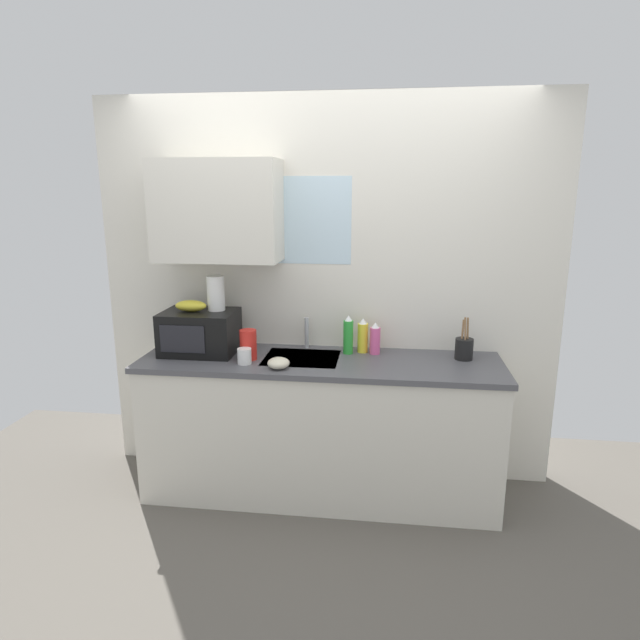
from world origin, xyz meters
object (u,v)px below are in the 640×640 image
object	(u,v)px
paper_towel_roll	(216,293)
dish_soap_bottle_yellow	(363,336)
cereal_canister	(248,345)
mug_white	(244,356)
utensil_crock	(464,348)
microwave	(200,332)
small_bowl	(279,363)
dish_soap_bottle_pink	(375,339)
dish_soap_bottle_green	(348,336)
banana_bunch	(191,306)

from	to	relation	value
paper_towel_roll	dish_soap_bottle_yellow	size ratio (longest dim) A/B	0.99
dish_soap_bottle_yellow	cereal_canister	xyz separation A→B (m)	(-0.69, -0.24, -0.01)
cereal_canister	mug_white	size ratio (longest dim) A/B	1.95
cereal_canister	utensil_crock	xyz separation A→B (m)	(1.31, 0.17, -0.02)
microwave	dish_soap_bottle_yellow	bearing A→B (deg)	7.83
dish_soap_bottle_yellow	small_bowl	bearing A→B (deg)	-140.34
dish_soap_bottle_pink	cereal_canister	size ratio (longest dim) A/B	1.11
dish_soap_bottle_pink	cereal_canister	xyz separation A→B (m)	(-0.77, -0.21, -0.00)
dish_soap_bottle_yellow	utensil_crock	size ratio (longest dim) A/B	0.83
dish_soap_bottle_pink	small_bowl	bearing A→B (deg)	-146.48
dish_soap_bottle_green	dish_soap_bottle_pink	size ratio (longest dim) A/B	1.22
paper_towel_roll	dish_soap_bottle_pink	bearing A→B (deg)	3.61
cereal_canister	utensil_crock	bearing A→B (deg)	7.36
dish_soap_bottle_yellow	small_bowl	size ratio (longest dim) A/B	1.71
dish_soap_bottle_green	mug_white	size ratio (longest dim) A/B	2.62
dish_soap_bottle_pink	microwave	bearing A→B (deg)	-174.06
paper_towel_roll	small_bowl	world-z (taller)	paper_towel_roll
utensil_crock	dish_soap_bottle_green	bearing A→B (deg)	177.66
paper_towel_roll	small_bowl	distance (m)	0.65
dish_soap_bottle_pink	small_bowl	size ratio (longest dim) A/B	1.58
banana_bunch	dish_soap_bottle_yellow	world-z (taller)	banana_bunch
dish_soap_bottle_green	small_bowl	xyz separation A→B (m)	(-0.38, -0.35, -0.09)
paper_towel_roll	dish_soap_bottle_yellow	distance (m)	0.97
banana_bunch	small_bowl	world-z (taller)	banana_bunch
mug_white	microwave	bearing A→B (deg)	150.93
microwave	paper_towel_roll	bearing A→B (deg)	27.17
banana_bunch	small_bowl	bearing A→B (deg)	-22.33
mug_white	paper_towel_roll	bearing A→B (deg)	134.83
paper_towel_roll	cereal_canister	xyz separation A→B (m)	(0.24, -0.15, -0.29)
cereal_canister	mug_white	distance (m)	0.10
cereal_canister	dish_soap_bottle_pink	bearing A→B (deg)	15.55
microwave	utensil_crock	bearing A→B (deg)	2.47
paper_towel_roll	dish_soap_bottle_green	size ratio (longest dim) A/B	0.88
dish_soap_bottle_green	cereal_canister	world-z (taller)	dish_soap_bottle_green
dish_soap_bottle_green	dish_soap_bottle_pink	distance (m)	0.17
microwave	dish_soap_bottle_green	size ratio (longest dim) A/B	1.84
dish_soap_bottle_green	banana_bunch	bearing A→B (deg)	-174.28
dish_soap_bottle_green	dish_soap_bottle_yellow	world-z (taller)	dish_soap_bottle_green
banana_bunch	small_bowl	size ratio (longest dim) A/B	1.54
paper_towel_roll	cereal_canister	distance (m)	0.40
paper_towel_roll	small_bowl	size ratio (longest dim) A/B	1.69
mug_white	dish_soap_bottle_pink	bearing A→B (deg)	21.54
banana_bunch	mug_white	xyz separation A→B (m)	(0.39, -0.19, -0.26)
paper_towel_roll	dish_soap_bottle_pink	size ratio (longest dim) A/B	1.07
microwave	mug_white	bearing A→B (deg)	-29.07
banana_bunch	utensil_crock	size ratio (longest dim) A/B	0.75
mug_white	small_bowl	world-z (taller)	mug_white
dish_soap_bottle_green	cereal_canister	bearing A→B (deg)	-161.61
microwave	dish_soap_bottle_pink	xyz separation A→B (m)	(1.11, 0.12, -0.04)
banana_bunch	dish_soap_bottle_green	world-z (taller)	banana_bunch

